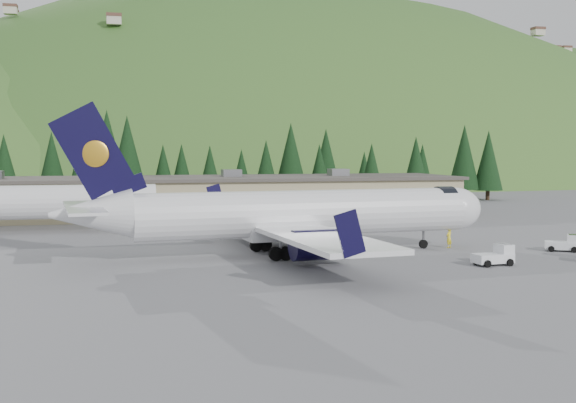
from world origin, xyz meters
The scene contains 9 objects.
ground centered at (0.00, 0.00, 0.00)m, with size 600.00×600.00×0.00m, color slate.
airliner centered at (-1.08, -0.10, 3.28)m, with size 37.14×34.88×12.32m.
second_airliner centered at (-24.92, 22.00, 3.32)m, with size 27.50×11.00×10.05m.
baggage_tug_a centered at (12.53, -8.92, 0.70)m, with size 3.07×2.01×1.57m.
baggage_tug_b centered at (22.16, -3.63, 0.66)m, with size 3.08×2.61×1.47m.
terminal_building centered at (-5.01, 38.00, 2.62)m, with size 71.00×17.00×6.10m.
ramp_worker centered at (13.47, 0.82, 0.90)m, with size 0.66×0.43×1.80m, color yellow.
tree_line centered at (-8.19, 60.40, 6.87)m, with size 112.46×17.90×13.81m.
hills centered at (53.34, 207.38, -82.80)m, with size 614.00×330.00×300.00m.
Camera 1 is at (-15.53, -57.63, 8.65)m, focal length 45.00 mm.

